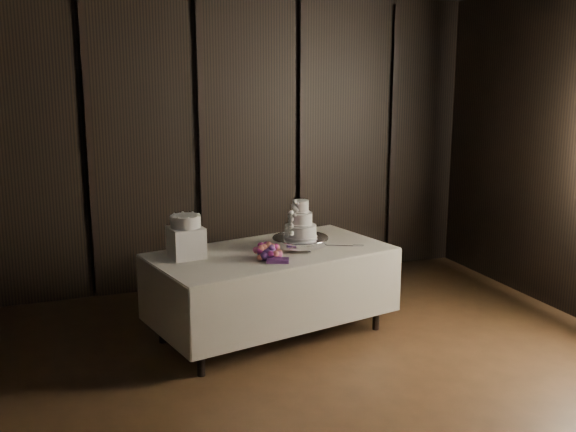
{
  "coord_description": "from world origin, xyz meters",
  "views": [
    {
      "loc": [
        -1.55,
        -3.26,
        2.27
      ],
      "look_at": [
        0.36,
        1.91,
        1.05
      ],
      "focal_mm": 42.0,
      "sensor_mm": 36.0,
      "label": 1
    }
  ],
  "objects": [
    {
      "name": "display_table",
      "position": [
        0.21,
        1.91,
        0.42
      ],
      "size": [
        2.17,
        1.44,
        0.76
      ],
      "rotation": [
        0.0,
        0.0,
        0.22
      ],
      "color": "#EEE6CD",
      "rests_on": "ground"
    },
    {
      "name": "room",
      "position": [
        0.0,
        0.0,
        1.5
      ],
      "size": [
        6.08,
        7.08,
        3.08
      ],
      "color": "black",
      "rests_on": "ground"
    },
    {
      "name": "small_cake",
      "position": [
        -0.5,
        1.97,
        1.06
      ],
      "size": [
        0.32,
        0.32,
        0.1
      ],
      "primitive_type": "cylinder",
      "rotation": [
        0.0,
        0.0,
        -0.42
      ],
      "color": "white",
      "rests_on": "box_pedestal"
    },
    {
      "name": "cake_knife",
      "position": [
        0.79,
        1.86,
        0.77
      ],
      "size": [
        0.34,
        0.19,
        0.01
      ],
      "primitive_type": "cube",
      "rotation": [
        0.0,
        0.0,
        -0.46
      ],
      "color": "silver",
      "rests_on": "display_table"
    },
    {
      "name": "wedding_cake",
      "position": [
        0.46,
        1.92,
        0.98
      ],
      "size": [
        0.31,
        0.27,
        0.32
      ],
      "rotation": [
        0.0,
        0.0,
        0.37
      ],
      "color": "white",
      "rests_on": "cake_stand"
    },
    {
      "name": "bouquet",
      "position": [
        0.1,
        1.69,
        0.82
      ],
      "size": [
        0.4,
        0.46,
        0.18
      ],
      "primitive_type": null,
      "rotation": [
        0.0,
        0.0,
        -0.38
      ],
      "color": "#CB4B83",
      "rests_on": "display_table"
    },
    {
      "name": "cake_stand",
      "position": [
        0.48,
        1.93,
        0.81
      ],
      "size": [
        0.5,
        0.5,
        0.09
      ],
      "primitive_type": "cylinder",
      "rotation": [
        0.0,
        0.0,
        -0.03
      ],
      "color": "silver",
      "rests_on": "display_table"
    },
    {
      "name": "box_pedestal",
      "position": [
        -0.5,
        1.97,
        0.89
      ],
      "size": [
        0.29,
        0.29,
        0.25
      ],
      "primitive_type": "cube",
      "rotation": [
        0.0,
        0.0,
        0.13
      ],
      "color": "white",
      "rests_on": "display_table"
    }
  ]
}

